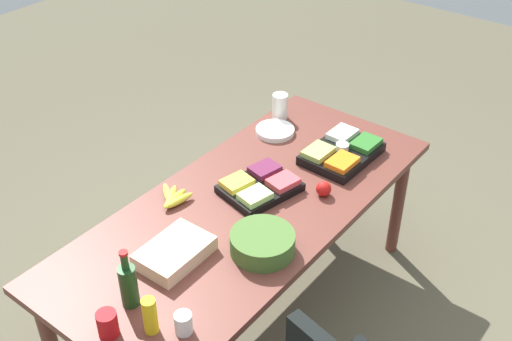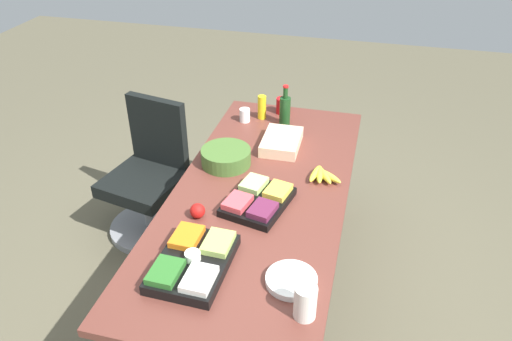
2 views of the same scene
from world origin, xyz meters
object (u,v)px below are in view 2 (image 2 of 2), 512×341
(mayo_jar, at_px, (305,302))
(fruit_platter, at_px, (258,200))
(conference_table, at_px, (260,203))
(office_chair, at_px, (149,185))
(veggie_tray, at_px, (193,261))
(sheet_cake, at_px, (282,142))
(paper_cup, at_px, (245,115))
(mustard_bottle, at_px, (262,107))
(paper_plate_stack, at_px, (291,280))
(apple_red, at_px, (198,211))
(red_solo_cup, at_px, (282,106))
(banana_bunch, at_px, (322,175))
(salad_bowl, at_px, (226,157))
(wine_bottle, at_px, (285,110))

(mayo_jar, bearing_deg, fruit_platter, -151.59)
(conference_table, relative_size, office_chair, 2.23)
(office_chair, xyz_separation_m, veggie_tray, (1.07, 0.76, 0.45))
(sheet_cake, height_order, paper_cup, paper_cup)
(mustard_bottle, distance_m, paper_plate_stack, 1.53)
(conference_table, height_order, apple_red, apple_red)
(mustard_bottle, distance_m, red_solo_cup, 0.16)
(conference_table, bearing_deg, mayo_jar, 25.65)
(apple_red, xyz_separation_m, fruit_platter, (-0.17, 0.27, -0.01))
(office_chair, xyz_separation_m, red_solo_cup, (-0.50, 0.82, 0.47))
(banana_bunch, xyz_separation_m, mayo_jar, (0.97, 0.07, 0.05))
(conference_table, relative_size, mayo_jar, 13.90)
(paper_plate_stack, xyz_separation_m, mayo_jar, (0.16, 0.08, 0.06))
(apple_red, bearing_deg, sheet_cake, 161.52)
(veggie_tray, relative_size, red_solo_cup, 3.89)
(red_solo_cup, bearing_deg, banana_bunch, 27.24)
(veggie_tray, distance_m, fruit_platter, 0.53)
(banana_bunch, height_order, apple_red, apple_red)
(sheet_cake, bearing_deg, mustard_bottle, -148.86)
(veggie_tray, relative_size, salad_bowl, 1.49)
(banana_bunch, bearing_deg, red_solo_cup, -152.76)
(conference_table, height_order, paper_plate_stack, paper_plate_stack)
(fruit_platter, height_order, red_solo_cup, red_solo_cup)
(salad_bowl, bearing_deg, banana_bunch, 88.33)
(banana_bunch, distance_m, mayo_jar, 0.98)
(fruit_platter, bearing_deg, wine_bottle, -177.02)
(mustard_bottle, bearing_deg, paper_plate_stack, 18.45)
(paper_cup, relative_size, salad_bowl, 0.31)
(salad_bowl, height_order, red_solo_cup, red_solo_cup)
(mayo_jar, bearing_deg, apple_red, -127.94)
(sheet_cake, height_order, paper_plate_stack, sheet_cake)
(mayo_jar, bearing_deg, office_chair, -133.74)
(veggie_tray, height_order, mustard_bottle, mustard_bottle)
(salad_bowl, height_order, paper_plate_stack, salad_bowl)
(fruit_platter, bearing_deg, paper_cup, -160.43)
(office_chair, distance_m, veggie_tray, 1.39)
(mustard_bottle, bearing_deg, apple_red, -2.64)
(conference_table, distance_m, fruit_platter, 0.17)
(conference_table, height_order, mayo_jar, mayo_jar)
(veggie_tray, height_order, paper_cup, paper_cup)
(paper_cup, xyz_separation_m, wine_bottle, (-0.02, 0.27, 0.06))
(apple_red, xyz_separation_m, paper_cup, (-1.05, -0.05, 0.01))
(banana_bunch, distance_m, apple_red, 0.74)
(wine_bottle, relative_size, paper_plate_stack, 1.25)
(office_chair, xyz_separation_m, banana_bunch, (0.24, 1.20, 0.44))
(wine_bottle, bearing_deg, office_chair, -68.46)
(fruit_platter, distance_m, salad_bowl, 0.44)
(wine_bottle, height_order, mayo_jar, wine_bottle)
(office_chair, xyz_separation_m, apple_red, (0.73, 0.65, 0.45))
(conference_table, relative_size, red_solo_cup, 19.19)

